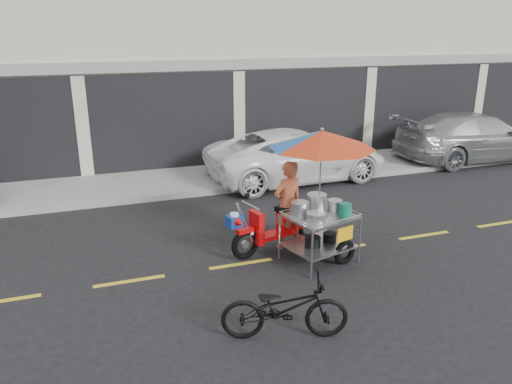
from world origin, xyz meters
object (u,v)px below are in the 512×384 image
object	(u,v)px
white_pickup	(297,155)
near_bicycle	(285,308)
silver_pickup	(475,137)
food_vendor_rig	(308,176)

from	to	relation	value
white_pickup	near_bicycle	world-z (taller)	white_pickup
silver_pickup	near_bicycle	xyz separation A→B (m)	(-9.52, -7.06, -0.31)
food_vendor_rig	silver_pickup	bearing A→B (deg)	15.32
white_pickup	silver_pickup	size ratio (longest dim) A/B	0.96
near_bicycle	silver_pickup	bearing A→B (deg)	-36.54
white_pickup	silver_pickup	xyz separation A→B (m)	(6.28, 0.07, 0.06)
silver_pickup	food_vendor_rig	world-z (taller)	food_vendor_rig
near_bicycle	food_vendor_rig	size ratio (longest dim) A/B	0.62
silver_pickup	food_vendor_rig	xyz separation A→B (m)	(-8.12, -4.71, 0.79)
white_pickup	food_vendor_rig	world-z (taller)	food_vendor_rig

